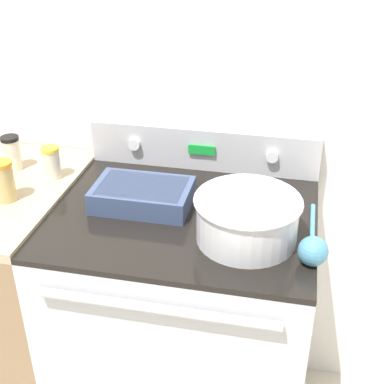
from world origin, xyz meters
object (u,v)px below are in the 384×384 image
(spice_jar_yellow_cap, at_px, (52,163))
(spice_jar_orange_cap, at_px, (4,181))
(casserole_dish, at_px, (143,194))
(ladle, at_px, (313,249))
(spice_jar_black_cap, at_px, (12,153))
(mixing_bowl, at_px, (247,216))

(spice_jar_yellow_cap, relative_size, spice_jar_orange_cap, 0.85)
(spice_jar_orange_cap, bearing_deg, casserole_dish, 10.50)
(ladle, relative_size, spice_jar_black_cap, 2.74)
(casserole_dish, relative_size, spice_jar_black_cap, 2.48)
(ladle, distance_m, spice_jar_black_cap, 1.03)
(casserole_dish, height_order, spice_jar_yellow_cap, spice_jar_yellow_cap)
(spice_jar_black_cap, bearing_deg, ladle, -16.74)
(ladle, xyz_separation_m, spice_jar_black_cap, (-0.99, 0.30, 0.04))
(spice_jar_yellow_cap, distance_m, spice_jar_orange_cap, 0.18)
(mixing_bowl, distance_m, spice_jar_yellow_cap, 0.69)
(mixing_bowl, bearing_deg, spice_jar_black_cap, 163.84)
(mixing_bowl, bearing_deg, spice_jar_orange_cap, 176.85)
(mixing_bowl, height_order, spice_jar_yellow_cap, mixing_bowl)
(casserole_dish, bearing_deg, spice_jar_orange_cap, -169.50)
(ladle, bearing_deg, mixing_bowl, 160.64)
(casserole_dish, relative_size, spice_jar_yellow_cap, 2.70)
(ladle, xyz_separation_m, spice_jar_yellow_cap, (-0.83, 0.26, 0.03))
(casserole_dish, bearing_deg, ladle, -19.42)
(spice_jar_yellow_cap, bearing_deg, ladle, -17.68)
(spice_jar_yellow_cap, height_order, spice_jar_orange_cap, spice_jar_orange_cap)
(mixing_bowl, height_order, ladle, mixing_bowl)
(mixing_bowl, xyz_separation_m, casserole_dish, (-0.33, 0.12, -0.03))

